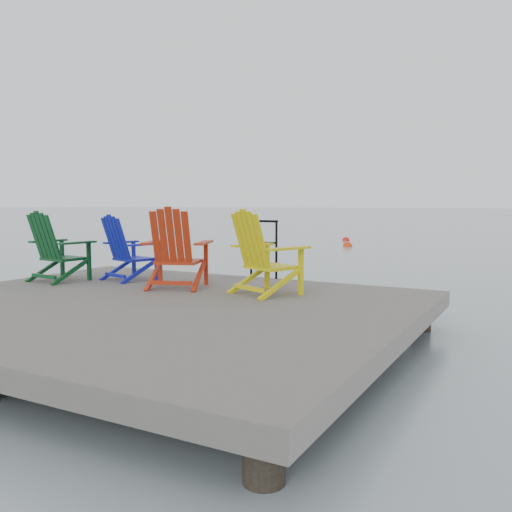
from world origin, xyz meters
The scene contains 9 objects.
ground centered at (0.00, 0.00, 0.00)m, with size 400.00×400.00×0.00m, color slate.
dock centered at (0.00, 0.00, 0.35)m, with size 6.00×5.00×1.40m.
handrail centered at (0.25, 2.45, 1.04)m, with size 0.48×0.04×0.90m.
chair_green centered at (-2.28, 0.67, 1.01)m, with size 0.86×0.80×1.01m.
chair_blue centered at (-1.44, 1.26, 0.98)m, with size 0.89×0.84×0.96m.
chair_red centered at (-0.33, 0.99, 1.04)m, with size 1.03×0.98×1.07m.
chair_yellow centered at (0.95, 1.10, 1.03)m, with size 1.01×0.97×1.05m.
buoy_a centered at (-2.72, 15.06, 0.00)m, with size 0.36×0.36×0.36m, color #BE300B.
buoy_b centered at (-3.85, 18.13, 0.00)m, with size 0.33×0.33×0.33m, color red.
Camera 1 is at (4.12, -4.92, 1.65)m, focal length 38.00 mm.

